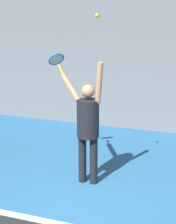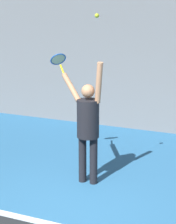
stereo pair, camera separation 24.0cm
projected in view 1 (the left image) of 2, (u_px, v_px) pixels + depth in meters
ground_plane at (67, 220)px, 5.59m from camera, size 18.00×18.00×0.00m
back_wall at (148, 23)px, 9.06m from camera, size 18.00×0.10×5.00m
tennis_player at (88, 123)px, 6.55m from camera, size 0.93×0.58×2.04m
tennis_racket at (57, 60)px, 7.04m from camera, size 0.39×0.37×0.36m
tennis_ball at (97, 16)px, 5.96m from camera, size 0.07×0.07×0.07m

